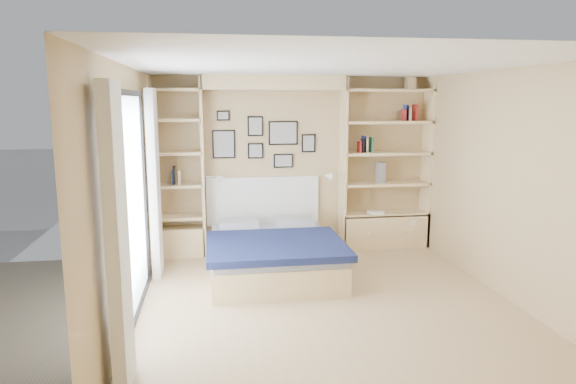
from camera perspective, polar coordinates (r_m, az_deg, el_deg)
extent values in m
plane|color=tan|center=(5.64, 4.30, -12.37)|extent=(4.50, 4.50, 0.00)
plane|color=tan|center=(7.48, 0.58, 3.15)|extent=(4.00, 0.00, 4.00)
plane|color=tan|center=(3.20, 13.65, -6.61)|extent=(4.00, 0.00, 4.00)
plane|color=tan|center=(5.22, -17.43, -0.34)|extent=(0.00, 4.50, 4.50)
plane|color=tan|center=(6.06, 23.22, 0.70)|extent=(0.00, 4.50, 4.50)
plane|color=white|center=(5.23, 4.67, 13.86)|extent=(4.50, 4.50, 0.00)
cube|color=beige|center=(7.21, -9.45, 2.76)|extent=(0.04, 0.35, 2.50)
cube|color=beige|center=(7.45, 6.13, 3.07)|extent=(0.04, 0.35, 2.50)
cube|color=beige|center=(7.21, -1.58, 12.05)|extent=(2.00, 0.35, 0.20)
cube|color=beige|center=(7.88, 15.19, 3.15)|extent=(0.04, 0.35, 2.50)
cube|color=beige|center=(7.25, -14.83, 2.60)|extent=(0.04, 0.35, 2.50)
cube|color=beige|center=(7.83, 10.61, -4.16)|extent=(1.30, 0.35, 0.50)
cube|color=beige|center=(7.43, -11.93, -5.37)|extent=(0.70, 0.35, 0.40)
cube|color=black|center=(5.14, -17.68, 10.48)|extent=(0.04, 2.08, 0.06)
cube|color=black|center=(5.56, -16.44, -12.79)|extent=(0.04, 2.08, 0.06)
cube|color=black|center=(4.27, -18.97, -4.77)|extent=(0.04, 0.06, 2.20)
cube|color=black|center=(6.24, -15.69, -0.01)|extent=(0.04, 0.06, 2.20)
cube|color=silver|center=(5.24, -17.14, -1.73)|extent=(0.01, 2.00, 2.20)
cube|color=white|center=(3.97, -18.44, -5.08)|extent=(0.10, 0.45, 2.30)
cube|color=white|center=(6.49, -14.63, 0.88)|extent=(0.10, 0.45, 2.30)
cube|color=beige|center=(7.77, 10.67, -2.37)|extent=(1.30, 0.35, 0.04)
cube|color=beige|center=(7.68, 10.78, 0.90)|extent=(1.30, 0.35, 0.04)
cube|color=beige|center=(7.63, 10.89, 4.24)|extent=(1.30, 0.35, 0.04)
cube|color=beige|center=(7.60, 11.00, 7.62)|extent=(1.30, 0.35, 0.04)
cube|color=beige|center=(7.59, 11.12, 11.01)|extent=(1.30, 0.35, 0.04)
cube|color=beige|center=(7.35, -12.03, -2.74)|extent=(0.70, 0.35, 0.04)
cube|color=beige|center=(7.26, -12.16, 0.72)|extent=(0.70, 0.35, 0.04)
cube|color=beige|center=(7.20, -12.29, 4.26)|extent=(0.70, 0.35, 0.04)
cube|color=beige|center=(7.17, -12.43, 7.84)|extent=(0.70, 0.35, 0.04)
cube|color=beige|center=(7.17, -12.55, 11.03)|extent=(0.70, 0.35, 0.04)
cube|color=beige|center=(6.53, -1.74, -7.62)|extent=(1.53, 1.91, 0.34)
cube|color=#A0A5AF|center=(6.47, -1.75, -5.78)|extent=(1.49, 1.87, 0.10)
cube|color=#141C45|center=(6.14, -1.38, -5.98)|extent=(1.63, 1.34, 0.08)
cube|color=#A0A5AF|center=(7.04, -5.50, -3.58)|extent=(0.53, 0.38, 0.12)
cube|color=#A0A5AF|center=(7.12, 0.68, -3.38)|extent=(0.53, 0.38, 0.12)
cube|color=white|center=(7.47, -2.79, -0.98)|extent=(1.63, 0.04, 0.70)
cube|color=black|center=(7.33, -7.15, 5.29)|extent=(0.32, 0.02, 0.40)
cube|color=gray|center=(7.32, -7.15, 5.29)|extent=(0.28, 0.01, 0.36)
cube|color=black|center=(7.34, -3.65, 7.31)|extent=(0.22, 0.02, 0.28)
cube|color=gray|center=(7.33, -3.65, 7.31)|extent=(0.18, 0.01, 0.24)
cube|color=black|center=(7.37, -3.62, 4.59)|extent=(0.22, 0.02, 0.22)
cube|color=gray|center=(7.35, -3.62, 4.58)|extent=(0.18, 0.01, 0.18)
cube|color=black|center=(7.39, -0.53, 6.58)|extent=(0.42, 0.02, 0.34)
cube|color=gray|center=(7.38, -0.52, 6.57)|extent=(0.38, 0.01, 0.30)
cube|color=black|center=(7.43, -0.53, 3.49)|extent=(0.28, 0.02, 0.20)
cube|color=gray|center=(7.42, -0.52, 3.48)|extent=(0.24, 0.01, 0.16)
cube|color=black|center=(7.46, 2.29, 5.45)|extent=(0.20, 0.02, 0.26)
cube|color=gray|center=(7.45, 2.31, 5.44)|extent=(0.16, 0.01, 0.22)
cube|color=black|center=(7.31, -7.22, 8.42)|extent=(0.18, 0.02, 0.14)
cube|color=gray|center=(7.30, -7.22, 8.42)|extent=(0.14, 0.01, 0.10)
cylinder|color=silver|center=(7.15, -8.31, 1.68)|extent=(0.20, 0.02, 0.02)
cone|color=white|center=(7.16, -7.50, 1.54)|extent=(0.13, 0.12, 0.15)
cylinder|color=silver|center=(7.36, 5.20, 1.98)|extent=(0.20, 0.02, 0.02)
cone|color=white|center=(7.34, 4.44, 1.82)|extent=(0.13, 0.12, 0.15)
cube|color=#A51E1E|center=(7.49, 7.92, 4.99)|extent=(0.02, 0.15, 0.16)
cube|color=navy|center=(7.50, 8.44, 5.28)|extent=(0.03, 0.15, 0.24)
cube|color=black|center=(7.50, 8.33, 5.14)|extent=(0.03, 0.15, 0.20)
cube|color=#BFB28C|center=(7.51, 8.60, 5.14)|extent=(0.04, 0.15, 0.20)
cube|color=#26593F|center=(7.54, 9.23, 5.21)|extent=(0.03, 0.15, 0.22)
cube|color=#A51E1E|center=(7.67, 12.73, 8.33)|extent=(0.02, 0.15, 0.16)
cube|color=navy|center=(7.68, 12.92, 8.58)|extent=(0.03, 0.15, 0.23)
cube|color=black|center=(7.68, 12.97, 8.51)|extent=(0.03, 0.15, 0.21)
cube|color=#BFB28C|center=(7.70, 13.24, 8.37)|extent=(0.04, 0.15, 0.18)
cube|color=#A51E1E|center=(7.73, 13.92, 8.56)|extent=(0.03, 0.15, 0.23)
cube|color=navy|center=(7.24, -12.66, 1.62)|extent=(0.02, 0.15, 0.19)
cube|color=black|center=(7.24, -12.55, 1.83)|extent=(0.03, 0.15, 0.25)
cube|color=#BFB28C|center=(7.24, -11.97, 1.63)|extent=(0.03, 0.15, 0.19)
cube|color=beige|center=(7.70, 13.45, 11.62)|extent=(0.13, 0.13, 0.15)
cone|color=beige|center=(7.71, 13.48, 12.47)|extent=(0.20, 0.20, 0.08)
cube|color=slate|center=(7.63, 10.24, 2.15)|extent=(0.12, 0.12, 0.30)
cube|color=white|center=(7.66, 9.75, -2.25)|extent=(0.22, 0.16, 0.03)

